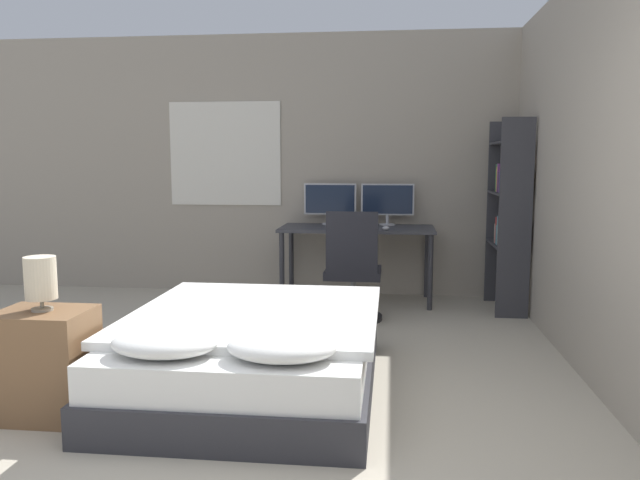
{
  "coord_description": "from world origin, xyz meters",
  "views": [
    {
      "loc": [
        0.63,
        -2.34,
        1.42
      ],
      "look_at": [
        0.04,
        2.76,
        0.75
      ],
      "focal_mm": 35.0,
      "sensor_mm": 36.0,
      "label": 1
    }
  ],
  "objects_px": {
    "nightstand": "(46,364)",
    "monitor_left": "(330,201)",
    "keyboard": "(356,229)",
    "bookshelf": "(510,207)",
    "bedside_lamp": "(41,279)",
    "office_chair": "(353,277)",
    "bed": "(253,351)",
    "monitor_right": "(388,201)",
    "desk": "(357,236)",
    "computer_mouse": "(386,228)"
  },
  "relations": [
    {
      "from": "monitor_right",
      "to": "bookshelf",
      "type": "height_order",
      "value": "bookshelf"
    },
    {
      "from": "nightstand",
      "to": "desk",
      "type": "height_order",
      "value": "desk"
    },
    {
      "from": "bed",
      "to": "office_chair",
      "type": "xyz_separation_m",
      "value": [
        0.51,
        1.71,
        0.15
      ]
    },
    {
      "from": "bed",
      "to": "bedside_lamp",
      "type": "height_order",
      "value": "bedside_lamp"
    },
    {
      "from": "bed",
      "to": "nightstand",
      "type": "xyz_separation_m",
      "value": [
        -1.04,
        -0.53,
        0.06
      ]
    },
    {
      "from": "bedside_lamp",
      "to": "nightstand",
      "type": "bearing_deg",
      "value": 0.0
    },
    {
      "from": "nightstand",
      "to": "bedside_lamp",
      "type": "height_order",
      "value": "bedside_lamp"
    },
    {
      "from": "nightstand",
      "to": "bookshelf",
      "type": "relative_size",
      "value": 0.34
    },
    {
      "from": "monitor_left",
      "to": "monitor_right",
      "type": "relative_size",
      "value": 1.0
    },
    {
      "from": "desk",
      "to": "bookshelf",
      "type": "height_order",
      "value": "bookshelf"
    },
    {
      "from": "desk",
      "to": "office_chair",
      "type": "distance_m",
      "value": 0.82
    },
    {
      "from": "desk",
      "to": "bookshelf",
      "type": "xyz_separation_m",
      "value": [
        1.42,
        -0.23,
        0.32
      ]
    },
    {
      "from": "monitor_left",
      "to": "monitor_right",
      "type": "distance_m",
      "value": 0.59
    },
    {
      "from": "bedside_lamp",
      "to": "monitor_right",
      "type": "bearing_deg",
      "value": 60.46
    },
    {
      "from": "bedside_lamp",
      "to": "office_chair",
      "type": "bearing_deg",
      "value": 55.29
    },
    {
      "from": "office_chair",
      "to": "computer_mouse",
      "type": "bearing_deg",
      "value": 62.95
    },
    {
      "from": "bed",
      "to": "keyboard",
      "type": "distance_m",
      "value": 2.36
    },
    {
      "from": "desk",
      "to": "computer_mouse",
      "type": "xyz_separation_m",
      "value": [
        0.29,
        -0.23,
        0.1
      ]
    },
    {
      "from": "computer_mouse",
      "to": "office_chair",
      "type": "distance_m",
      "value": 0.72
    },
    {
      "from": "keyboard",
      "to": "office_chair",
      "type": "relative_size",
      "value": 0.4
    },
    {
      "from": "keyboard",
      "to": "computer_mouse",
      "type": "bearing_deg",
      "value": 0.0
    },
    {
      "from": "monitor_left",
      "to": "bed",
      "type": "bearing_deg",
      "value": -94.33
    },
    {
      "from": "keyboard",
      "to": "bookshelf",
      "type": "xyz_separation_m",
      "value": [
        1.42,
        0.0,
        0.22
      ]
    },
    {
      "from": "bed",
      "to": "bookshelf",
      "type": "relative_size",
      "value": 1.07
    },
    {
      "from": "nightstand",
      "to": "monitor_left",
      "type": "bearing_deg",
      "value": 68.96
    },
    {
      "from": "computer_mouse",
      "to": "nightstand",
      "type": "bearing_deg",
      "value": -123.31
    },
    {
      "from": "bed",
      "to": "monitor_right",
      "type": "height_order",
      "value": "monitor_right"
    },
    {
      "from": "desk",
      "to": "monitor_right",
      "type": "height_order",
      "value": "monitor_right"
    },
    {
      "from": "monitor_right",
      "to": "computer_mouse",
      "type": "bearing_deg",
      "value": -91.25
    },
    {
      "from": "nightstand",
      "to": "bookshelf",
      "type": "bearing_deg",
      "value": 43.22
    },
    {
      "from": "desk",
      "to": "computer_mouse",
      "type": "relative_size",
      "value": 21.63
    },
    {
      "from": "bed",
      "to": "bookshelf",
      "type": "distance_m",
      "value": 3.05
    },
    {
      "from": "desk",
      "to": "nightstand",
      "type": "bearing_deg",
      "value": -117.13
    },
    {
      "from": "nightstand",
      "to": "desk",
      "type": "bearing_deg",
      "value": 62.87
    },
    {
      "from": "monitor_left",
      "to": "keyboard",
      "type": "height_order",
      "value": "monitor_left"
    },
    {
      "from": "bed",
      "to": "monitor_left",
      "type": "height_order",
      "value": "monitor_left"
    },
    {
      "from": "nightstand",
      "to": "keyboard",
      "type": "xyz_separation_m",
      "value": [
        1.54,
        2.78,
        0.46
      ]
    },
    {
      "from": "desk",
      "to": "computer_mouse",
      "type": "bearing_deg",
      "value": -38.81
    },
    {
      "from": "monitor_right",
      "to": "computer_mouse",
      "type": "height_order",
      "value": "monitor_right"
    },
    {
      "from": "desk",
      "to": "bookshelf",
      "type": "distance_m",
      "value": 1.47
    },
    {
      "from": "bed",
      "to": "computer_mouse",
      "type": "distance_m",
      "value": 2.44
    },
    {
      "from": "bedside_lamp",
      "to": "desk",
      "type": "xyz_separation_m",
      "value": [
        1.54,
        3.01,
        -0.11
      ]
    },
    {
      "from": "bed",
      "to": "bedside_lamp",
      "type": "bearing_deg",
      "value": -153.01
    },
    {
      "from": "computer_mouse",
      "to": "office_chair",
      "type": "bearing_deg",
      "value": -117.05
    },
    {
      "from": "bed",
      "to": "desk",
      "type": "height_order",
      "value": "desk"
    },
    {
      "from": "monitor_right",
      "to": "office_chair",
      "type": "height_order",
      "value": "monitor_right"
    },
    {
      "from": "bed",
      "to": "computer_mouse",
      "type": "bearing_deg",
      "value": 70.76
    },
    {
      "from": "computer_mouse",
      "to": "monitor_right",
      "type": "bearing_deg",
      "value": 88.75
    },
    {
      "from": "monitor_left",
      "to": "monitor_right",
      "type": "height_order",
      "value": "same"
    },
    {
      "from": "office_chair",
      "to": "bookshelf",
      "type": "relative_size",
      "value": 0.55
    }
  ]
}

